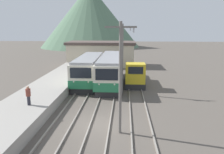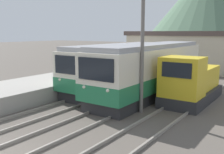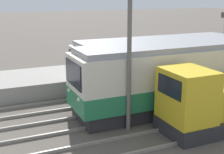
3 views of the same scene
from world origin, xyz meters
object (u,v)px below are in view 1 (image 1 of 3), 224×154
(person_on_platform, at_px, (28,95))
(catenary_mast_near, at_px, (120,75))
(commuter_train_left, at_px, (89,71))
(catenary_mast_mid, at_px, (122,57))
(commuter_train_center, at_px, (111,71))
(shunting_locomotive, at_px, (134,75))

(person_on_platform, bearing_deg, catenary_mast_near, -17.82)
(commuter_train_left, relative_size, person_on_platform, 6.96)
(catenary_mast_near, distance_m, catenary_mast_mid, 9.28)
(catenary_mast_near, bearing_deg, catenary_mast_mid, 90.00)
(commuter_train_left, height_order, catenary_mast_near, catenary_mast_near)
(commuter_train_center, relative_size, catenary_mast_near, 1.69)
(catenary_mast_near, height_order, catenary_mast_mid, same)
(commuter_train_center, bearing_deg, shunting_locomotive, -6.47)
(commuter_train_center, height_order, shunting_locomotive, commuter_train_center)
(commuter_train_center, relative_size, catenary_mast_mid, 1.69)
(commuter_train_center, height_order, catenary_mast_near, catenary_mast_near)
(catenary_mast_mid, bearing_deg, catenary_mast_near, -90.00)
(commuter_train_left, xyz_separation_m, catenary_mast_near, (4.31, -13.55, 2.42))
(commuter_train_left, bearing_deg, shunting_locomotive, -4.98)
(commuter_train_left, xyz_separation_m, catenary_mast_mid, (4.31, -4.27, 2.42))
(shunting_locomotive, relative_size, person_on_platform, 3.76)
(commuter_train_center, bearing_deg, catenary_mast_near, -83.58)
(commuter_train_left, relative_size, commuter_train_center, 0.87)
(commuter_train_left, xyz_separation_m, shunting_locomotive, (5.80, -0.51, -0.42))
(catenary_mast_mid, height_order, person_on_platform, catenary_mast_mid)
(catenary_mast_near, relative_size, person_on_platform, 4.74)
(commuter_train_center, xyz_separation_m, catenary_mast_near, (1.51, -13.39, 2.38))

